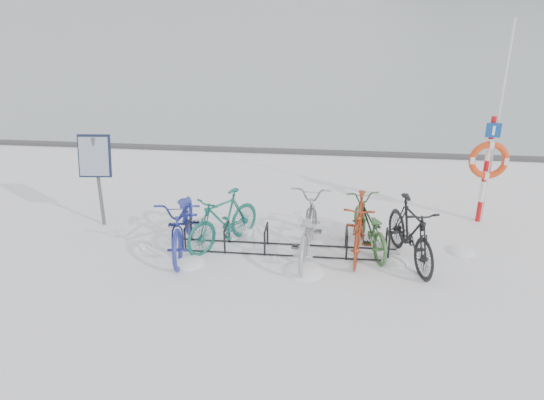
% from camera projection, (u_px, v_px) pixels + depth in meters
% --- Properties ---
extents(ground, '(900.00, 900.00, 0.00)m').
position_uv_depth(ground, '(286.00, 251.00, 9.62)').
color(ground, white).
rests_on(ground, ground).
extents(quay_edge, '(400.00, 0.25, 0.10)m').
position_uv_depth(quay_edge, '(303.00, 152.00, 15.02)').
color(quay_edge, '#3F3F42').
rests_on(quay_edge, ground).
extents(bike_rack, '(4.00, 0.48, 0.46)m').
position_uv_depth(bike_rack, '(286.00, 242.00, 9.55)').
color(bike_rack, black).
rests_on(bike_rack, ground).
extents(info_board, '(0.64, 0.29, 1.86)m').
position_uv_depth(info_board, '(95.00, 161.00, 10.12)').
color(info_board, '#595B5E').
rests_on(info_board, ground).
extents(lifebuoy_station, '(0.76, 0.22, 3.94)m').
position_uv_depth(lifebuoy_station, '(489.00, 160.00, 10.24)').
color(lifebuoy_station, red).
rests_on(lifebuoy_station, ground).
extents(bike_0, '(1.03, 2.26, 1.15)m').
position_uv_depth(bike_0, '(183.00, 219.00, 9.50)').
color(bike_0, navy).
rests_on(bike_0, ground).
extents(bike_1, '(1.42, 1.72, 1.06)m').
position_uv_depth(bike_1, '(223.00, 218.00, 9.66)').
color(bike_1, '#155A50').
rests_on(bike_1, ground).
extents(bike_2, '(0.85, 2.13, 1.09)m').
position_uv_depth(bike_2, '(307.00, 226.00, 9.29)').
color(bike_2, '#989B9E').
rests_on(bike_2, ground).
extents(bike_3, '(0.72, 1.88, 1.10)m').
position_uv_depth(bike_3, '(359.00, 225.00, 9.34)').
color(bike_3, maroon).
rests_on(bike_3, ground).
extents(bike_4, '(1.05, 1.89, 0.94)m').
position_uv_depth(bike_4, '(369.00, 224.00, 9.56)').
color(bike_4, '#356531').
rests_on(bike_4, ground).
extents(bike_5, '(1.03, 1.99, 1.15)m').
position_uv_depth(bike_5, '(411.00, 230.00, 9.07)').
color(bike_5, black).
rests_on(bike_5, ground).
extents(snow_drifts, '(6.30, 2.01, 0.24)m').
position_uv_depth(snow_drifts, '(304.00, 256.00, 9.42)').
color(snow_drifts, white).
rests_on(snow_drifts, ground).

